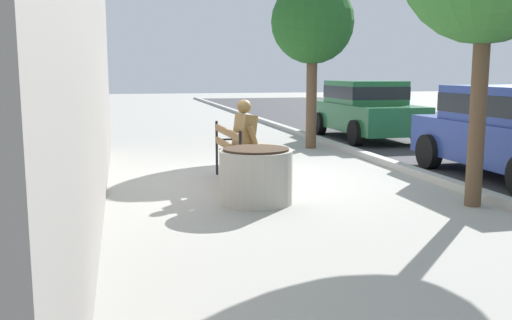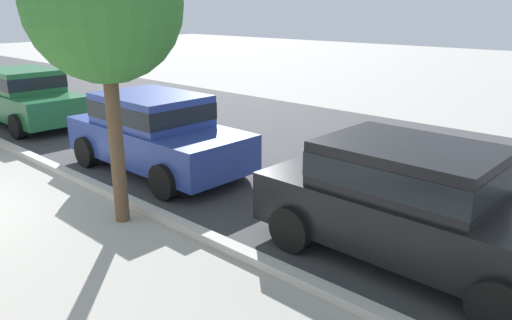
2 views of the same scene
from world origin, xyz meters
TOP-DOWN VIEW (x-y plane):
  - ground_plane at (0.00, 0.00)m, footprint 80.00×80.00m
  - curb_stone at (0.00, 2.90)m, footprint 60.00×0.20m
  - building_wall_behind at (1.50, -2.60)m, footprint 12.00×0.50m
  - park_bench at (0.20, -0.30)m, footprint 1.82×0.59m
  - bronze_statue_seated at (0.42, -0.08)m, footprint 0.61×0.87m
  - concrete_planter at (1.62, -0.32)m, footprint 1.00×1.00m
  - street_tree_near_bench at (-3.68, 2.28)m, footprint 1.92×1.92m
  - parked_car_green at (-5.15, 4.33)m, footprint 4.12×1.95m

SIDE VIEW (x-z plane):
  - ground_plane at x=0.00m, z-range 0.00..0.00m
  - curb_stone at x=0.00m, z-range 0.00..0.12m
  - concrete_planter at x=1.62m, z-range 0.00..0.76m
  - park_bench at x=0.20m, z-range 0.07..1.02m
  - bronze_statue_seated at x=0.42m, z-range -0.02..1.35m
  - parked_car_green at x=-5.15m, z-range 0.06..1.62m
  - building_wall_behind at x=1.50m, z-range 0.00..3.36m
  - street_tree_near_bench at x=-3.68m, z-range 0.95..4.85m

